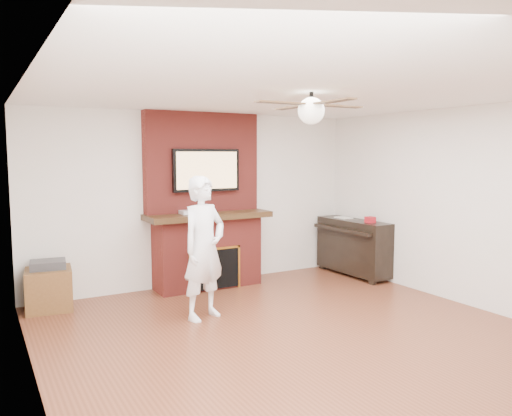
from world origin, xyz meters
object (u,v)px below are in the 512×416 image
person (204,248)px  piano (353,246)px  side_table (49,287)px  fireplace (206,218)px

person → piano: size_ratio=1.22×
person → side_table: (-1.53, 1.24, -0.55)m
person → side_table: size_ratio=2.71×
fireplace → piano: (2.29, -0.55, -0.52)m
side_table → piano: 4.45m
person → piano: person is taller
fireplace → side_table: (-2.13, -0.07, -0.71)m
piano → person: bearing=-167.1°
person → side_table: bearing=120.7°
person → piano: bearing=-5.7°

